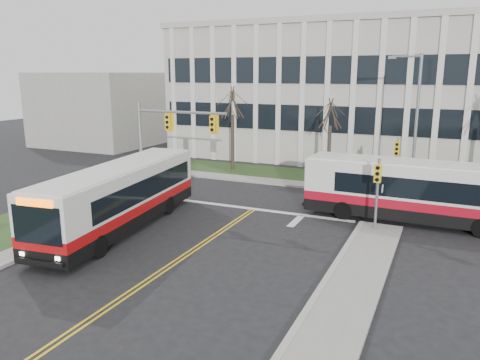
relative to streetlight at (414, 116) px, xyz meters
The scene contains 16 objects.
ground 18.81m from the streetlight, 116.37° to the right, with size 120.00×120.00×0.00m, color black.
sidewalk_east 21.82m from the streetlight, 91.43° to the right, with size 2.00×26.00×0.14m, color #9E9B93.
sidewalk_cross 6.04m from the streetlight, 161.74° to the right, with size 44.00×1.60×0.14m, color #9E9B93.
building_lawn 6.23m from the streetlight, 149.29° to the left, with size 44.00×5.00×0.12m, color #2F4C20.
office_building 14.15m from the streetlight, 102.38° to the left, with size 40.00×16.00×12.00m, color beige.
building_annex 35.43m from the streetlight, 163.93° to the left, with size 12.00×12.00×8.00m, color #9E9B93.
mast_arm_signal 16.39m from the streetlight, 146.49° to the right, with size 6.11×0.38×6.20m.
signal_pole_near 9.72m from the streetlight, 95.10° to the right, with size 0.34×0.39×3.80m.
signal_pole_far 2.93m from the streetlight, 136.05° to the right, with size 0.34×0.39×3.80m.
streetlight is the anchor object (origin of this frame).
directory_sign 6.96m from the streetlight, 166.77° to the left, with size 1.50×0.12×2.00m.
tree_left 14.15m from the streetlight, behind, with size 1.80×1.80×7.70m.
tree_mid 6.36m from the streetlight, 161.65° to the left, with size 1.80×1.80×6.82m.
bus_main 19.50m from the streetlight, 132.81° to the right, with size 2.64×12.19×3.25m, color silver, non-canonical shape.
bus_cross 7.67m from the streetlight, 80.49° to the right, with size 2.65×12.21×3.26m, color silver, non-canonical shape.
newspaper_box_red 23.43m from the streetlight, 136.30° to the right, with size 0.50×0.45×0.95m, color #B02316.
Camera 1 is at (10.25, -16.65, 7.94)m, focal length 35.00 mm.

